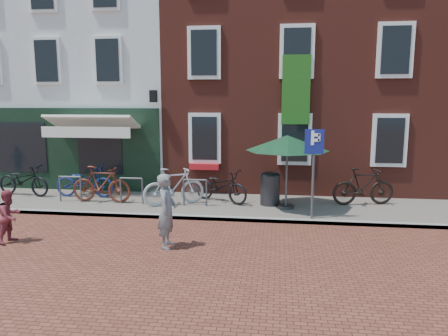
# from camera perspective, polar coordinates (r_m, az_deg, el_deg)

# --- Properties ---
(ground) EXTENTS (80.00, 80.00, 0.00)m
(ground) POSITION_cam_1_polar(r_m,az_deg,el_deg) (11.96, -7.39, -6.86)
(ground) COLOR brown
(sidewalk) EXTENTS (24.00, 3.00, 0.10)m
(sidewalk) POSITION_cam_1_polar(r_m,az_deg,el_deg) (13.17, -1.50, -5.05)
(sidewalk) COLOR slate
(sidewalk) RESTS_ON ground
(building_stucco) EXTENTS (8.00, 8.00, 9.00)m
(building_stucco) POSITION_cam_1_polar(r_m,az_deg,el_deg) (19.82, -16.76, 12.35)
(building_stucco) COLOR silver
(building_stucco) RESTS_ON ground
(building_brick_mid) EXTENTS (6.00, 8.00, 10.00)m
(building_brick_mid) POSITION_cam_1_polar(r_m,az_deg,el_deg) (18.21, 4.43, 14.59)
(building_brick_mid) COLOR maroon
(building_brick_mid) RESTS_ON ground
(building_brick_right) EXTENTS (6.00, 8.00, 10.00)m
(building_brick_right) POSITION_cam_1_polar(r_m,az_deg,el_deg) (18.86, 23.51, 13.68)
(building_brick_right) COLOR maroon
(building_brick_right) RESTS_ON ground
(litter_bin) EXTENTS (0.60, 0.60, 1.10)m
(litter_bin) POSITION_cam_1_polar(r_m,az_deg,el_deg) (13.01, 6.23, -2.49)
(litter_bin) COLOR #2F2E31
(litter_bin) RESTS_ON sidewalk
(parking_sign) EXTENTS (0.50, 0.08, 2.43)m
(parking_sign) POSITION_cam_1_polar(r_m,az_deg,el_deg) (11.48, 12.00, 1.31)
(parking_sign) COLOR #4C4C4F
(parking_sign) RESTS_ON sidewalk
(parasol) EXTENTS (2.44, 2.44, 2.27)m
(parasol) POSITION_cam_1_polar(r_m,az_deg,el_deg) (12.46, 8.53, 3.74)
(parasol) COLOR #4C4C4F
(parasol) RESTS_ON sidewalk
(woman) EXTENTS (0.41, 0.62, 1.68)m
(woman) POSITION_cam_1_polar(r_m,az_deg,el_deg) (9.58, -7.71, -5.76)
(woman) COLOR slate
(woman) RESTS_ON ground
(boy) EXTENTS (0.55, 0.66, 1.24)m
(boy) POSITION_cam_1_polar(r_m,az_deg,el_deg) (11.07, -26.91, -5.81)
(boy) COLOR #8F343F
(boy) RESTS_ON ground
(bicycle_0) EXTENTS (2.06, 1.00, 1.04)m
(bicycle_0) POSITION_cam_1_polar(r_m,az_deg,el_deg) (15.70, -25.41, -1.50)
(bicycle_0) COLOR black
(bicycle_0) RESTS_ON sidewalk
(bicycle_1) EXTENTS (1.93, 0.59, 1.15)m
(bicycle_1) POSITION_cam_1_polar(r_m,az_deg,el_deg) (13.78, -16.22, -2.11)
(bicycle_1) COLOR #592417
(bicycle_1) RESTS_ON sidewalk
(bicycle_2) EXTENTS (1.98, 0.70, 1.04)m
(bicycle_2) POSITION_cam_1_polar(r_m,az_deg,el_deg) (14.69, -18.24, -1.74)
(bicycle_2) COLOR navy
(bicycle_2) RESTS_ON sidewalk
(bicycle_3) EXTENTS (1.94, 1.39, 1.15)m
(bicycle_3) POSITION_cam_1_polar(r_m,az_deg,el_deg) (12.99, -6.76, -2.48)
(bicycle_3) COLOR #B3B2B5
(bicycle_3) RESTS_ON sidewalk
(bicycle_4) EXTENTS (2.06, 1.55, 1.04)m
(bicycle_4) POSITION_cam_1_polar(r_m,az_deg,el_deg) (13.29, -0.45, -2.40)
(bicycle_4) COLOR black
(bicycle_4) RESTS_ON sidewalk
(bicycle_5) EXTENTS (1.99, 0.93, 1.15)m
(bicycle_5) POSITION_cam_1_polar(r_m,az_deg,el_deg) (13.59, 18.27, -2.38)
(bicycle_5) COLOR black
(bicycle_5) RESTS_ON sidewalk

